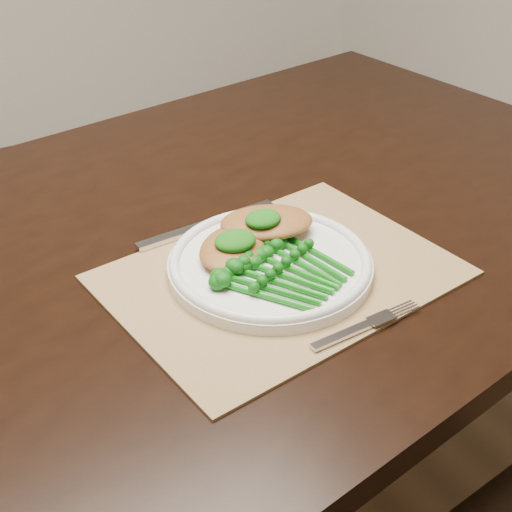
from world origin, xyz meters
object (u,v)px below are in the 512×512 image
placemat (280,275)px  broccolini_bundle (294,274)px  dining_table (193,426)px  dinner_plate (270,263)px  chicken_fillet_left (232,247)px

placemat → broccolini_bundle: bearing=-99.2°
dining_table → broccolini_bundle: broccolini_bundle is taller
dinner_plate → chicken_fillet_left: bearing=132.4°
broccolini_bundle → dinner_plate: bearing=75.0°
dining_table → chicken_fillet_left: 0.42m
dinner_plate → dining_table: bearing=116.4°
dinner_plate → chicken_fillet_left: (-0.03, 0.04, 0.02)m
placemat → chicken_fillet_left: (-0.04, 0.05, 0.03)m
dining_table → broccolini_bundle: size_ratio=8.79×
dining_table → dinner_plate: size_ratio=6.42×
dinner_plate → broccolini_bundle: size_ratio=1.37×
dining_table → placemat: size_ratio=3.99×
placemat → broccolini_bundle: broccolini_bundle is taller
chicken_fillet_left → placemat: bearing=-90.3°
placemat → dinner_plate: dinner_plate is taller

